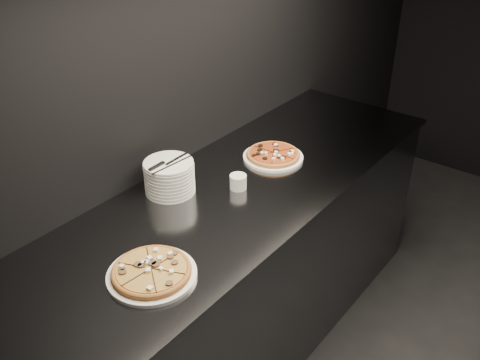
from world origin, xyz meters
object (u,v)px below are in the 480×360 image
Objects in this scene: counter at (234,274)px; pizza_tomato at (273,155)px; plate_stack at (169,177)px; ramekin at (238,181)px; pizza_mushroom at (152,272)px; cutlery at (167,164)px.

pizza_tomato is at bearing 96.02° from counter.
pizza_tomato reaches higher than counter.
ramekin is at bearing 42.61° from plate_stack.
plate_stack is (-0.21, -0.16, 0.53)m from counter.
ramekin is (0.21, 0.20, -0.04)m from plate_stack.
pizza_mushroom is at bearing -78.96° from ramekin.
cutlery is (-0.33, 0.41, 0.12)m from pizza_mushroom.
ramekin is at bearing 101.04° from pizza_mushroom.
cutlery is 0.31m from ramekin.
cutlery reaches higher than ramekin.
ramekin is at bearing -83.53° from pizza_tomato.
pizza_mushroom is 0.54m from cutlery.
pizza_mushroom is 0.55m from plate_stack.
cutlery is (0.01, -0.02, 0.07)m from plate_stack.
plate_stack is 0.08m from cutlery.
cutlery is (-0.17, -0.52, 0.13)m from pizza_tomato.
plate_stack is at bearing -109.30° from pizza_tomato.
pizza_mushroom is 1.62× the size of cutlery.
plate_stack reaches higher than ramekin.
cutlery reaches higher than counter.
counter is 8.58× the size of pizza_tomato.
pizza_mushroom is at bearing -52.08° from plate_stack.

